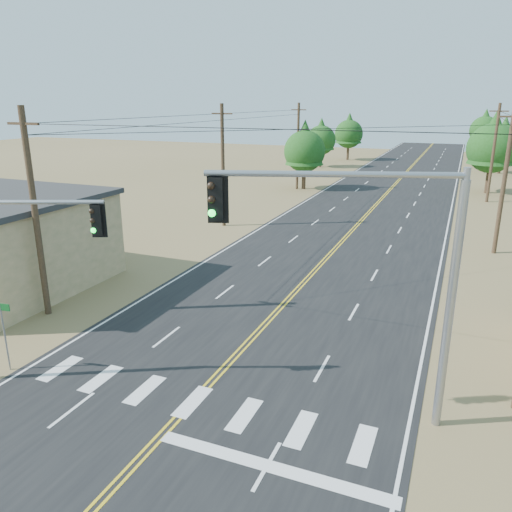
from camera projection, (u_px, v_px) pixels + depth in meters
The scene contains 15 objects.
road at pixel (339, 244), 36.98m from camera, with size 15.00×200.00×0.02m, color black.
utility_pole_left_near at pixel (35, 213), 23.43m from camera, with size 1.80×0.30×10.00m.
utility_pole_left_mid at pixel (223, 165), 41.07m from camera, with size 1.80×0.30×10.00m.
utility_pole_left_far at pixel (298, 146), 58.71m from camera, with size 1.80×0.30×10.00m.
utility_pole_right_mid at pixel (504, 180), 33.39m from camera, with size 1.80×0.30×10.00m.
utility_pole_right_far at pixel (493, 153), 51.02m from camera, with size 1.80×0.30×10.00m.
signal_mast_left at pixel (1, 261), 17.66m from camera, with size 5.13×2.31×7.05m.
signal_mast_right at pixel (380, 257), 14.86m from camera, with size 7.22×2.72×8.39m.
street_sign at pixel (3, 326), 19.18m from camera, with size 0.83×0.15×2.82m.
tree_left_near at pixel (305, 147), 58.89m from camera, with size 4.88×4.88×8.14m.
tree_left_mid at pixel (321, 137), 79.02m from camera, with size 4.62×4.62×7.70m.
tree_left_far at pixel (349, 131), 88.64m from camera, with size 4.96×4.96×8.26m.
tree_right_near at pixel (493, 143), 56.00m from camera, with size 5.53×5.53×9.22m.
tree_right_mid at pixel (504, 139), 71.78m from camera, with size 4.91×4.91×8.18m.
tree_right_far at pixel (485, 128), 93.55m from camera, with size 5.31×5.31×8.85m.
Camera 1 is at (7.91, -5.23, 10.16)m, focal length 35.00 mm.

